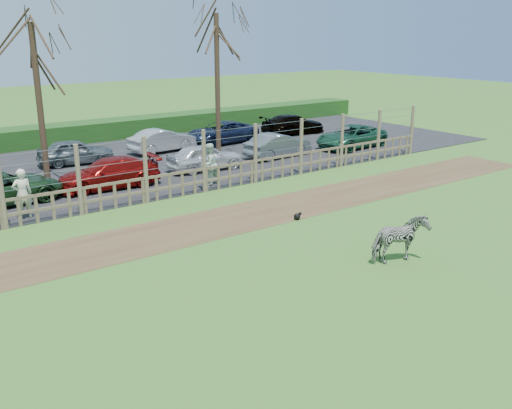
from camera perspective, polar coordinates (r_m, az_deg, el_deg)
ground at (r=15.23m, az=2.54°, el=-6.83°), size 120.00×120.00×0.00m
dirt_strip at (r=18.70m, az=-6.11°, el=-2.30°), size 34.00×2.80×0.01m
asphalt at (r=27.50m, az=-16.72°, el=3.36°), size 44.00×13.00×0.04m
hedge at (r=33.96m, az=-20.88°, el=6.36°), size 46.00×2.00×1.10m
fence at (r=21.45m, az=-10.91°, el=2.24°), size 30.16×0.16×2.50m
tree_mid at (r=25.29m, az=-21.22°, el=12.96°), size 4.80×4.80×6.83m
tree_right at (r=29.43m, az=-3.95°, el=15.16°), size 4.80×4.80×7.35m
zebra at (r=16.13m, az=14.18°, el=-3.41°), size 1.69×1.01×1.34m
visitor_a at (r=20.70m, az=-22.32°, el=1.00°), size 0.65×0.45×1.72m
visitor_b at (r=23.53m, az=-4.71°, el=4.03°), size 0.99×0.87×1.72m
crow at (r=19.38m, az=4.15°, el=-1.19°), size 0.30×0.22×0.25m
car_2 at (r=22.84m, az=-24.06°, el=1.52°), size 4.48×2.37×1.20m
car_3 at (r=23.79m, az=-14.53°, el=3.03°), size 4.25×1.98×1.20m
car_4 at (r=26.18m, az=-5.12°, el=4.75°), size 3.61×1.64×1.20m
car_5 at (r=28.87m, az=2.20°, el=5.95°), size 3.74×1.60×1.20m
car_6 at (r=31.68m, az=9.51°, el=6.71°), size 4.48×2.38×1.20m
car_10 at (r=28.58m, az=-17.58°, el=5.06°), size 3.68×1.88×1.20m
car_11 at (r=30.53m, az=-9.33°, el=6.34°), size 3.76×1.67×1.20m
car_12 at (r=32.59m, az=-3.46°, el=7.20°), size 4.46×2.32×1.20m
car_13 at (r=35.54m, az=3.73°, el=8.00°), size 4.24×1.97×1.20m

